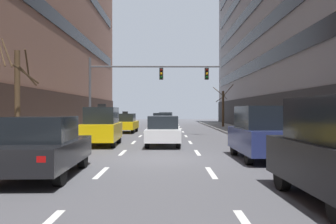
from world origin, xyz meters
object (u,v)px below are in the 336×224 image
(car_driving_1, at_px, (167,119))
(traffic_signal_0, at_px, (140,80))
(street_tree_0, at_px, (19,95))
(car_parked_1, at_px, (263,133))
(car_driving_4, at_px, (165,131))
(car_driving_2, at_px, (165,122))
(taxi_driving_5, at_px, (104,126))
(taxi_driving_0, at_px, (127,123))
(car_driving_3, at_px, (45,147))
(street_tree_1, at_px, (225,107))

(car_driving_1, xyz_separation_m, traffic_signal_0, (-1.82, -16.39, 3.23))
(street_tree_0, bearing_deg, car_driving_1, 77.08)
(car_driving_1, xyz_separation_m, street_tree_0, (-6.17, -26.89, 1.70))
(car_parked_1, bearing_deg, traffic_signal_0, 114.46)
(car_driving_4, relative_size, traffic_signal_0, 0.44)
(car_driving_2, distance_m, taxi_driving_5, 12.79)
(car_driving_1, relative_size, traffic_signal_0, 0.46)
(taxi_driving_5, xyz_separation_m, street_tree_0, (-2.99, -3.49, 1.49))
(taxi_driving_0, relative_size, traffic_signal_0, 0.45)
(car_driving_3, distance_m, car_parked_1, 7.82)
(car_driving_2, height_order, car_driving_3, car_driving_3)
(taxi_driving_0, bearing_deg, car_driving_3, -89.98)
(car_driving_4, relative_size, street_tree_0, 0.86)
(car_driving_4, distance_m, car_parked_1, 6.35)
(car_parked_1, height_order, traffic_signal_0, traffic_signal_0)
(car_driving_2, bearing_deg, car_driving_4, -89.10)
(street_tree_1, bearing_deg, car_driving_3, -108.69)
(car_driving_3, bearing_deg, taxi_driving_5, 89.75)
(car_driving_2, xyz_separation_m, street_tree_0, (-6.02, -15.91, 1.70))
(taxi_driving_5, bearing_deg, car_driving_1, 82.27)
(car_driving_1, bearing_deg, car_driving_4, -89.88)
(car_driving_1, height_order, traffic_signal_0, traffic_signal_0)
(car_driving_4, bearing_deg, car_parked_1, -53.74)
(taxi_driving_0, height_order, car_driving_1, taxi_driving_0)
(car_parked_1, height_order, street_tree_0, street_tree_0)
(car_driving_4, xyz_separation_m, taxi_driving_5, (-3.23, 0.25, 0.24))
(car_driving_4, height_order, car_parked_1, car_parked_1)
(car_driving_1, height_order, car_driving_3, car_driving_3)
(car_driving_1, relative_size, car_driving_2, 1.00)
(car_driving_2, bearing_deg, car_driving_1, 89.23)
(taxi_driving_0, height_order, traffic_signal_0, traffic_signal_0)
(car_driving_3, height_order, taxi_driving_5, taxi_driving_5)
(car_driving_4, distance_m, street_tree_1, 19.97)
(car_driving_1, xyz_separation_m, street_tree_1, (6.10, -4.67, 1.37))
(taxi_driving_0, relative_size, car_parked_1, 1.02)
(taxi_driving_0, bearing_deg, car_driving_2, 28.64)
(taxi_driving_5, xyz_separation_m, car_parked_1, (6.98, -5.37, -0.00))
(car_driving_2, height_order, street_tree_0, street_tree_0)
(traffic_signal_0, bearing_deg, car_driving_2, 72.77)
(taxi_driving_0, bearing_deg, car_driving_4, -73.42)
(taxi_driving_0, xyz_separation_m, car_driving_2, (3.07, 1.68, 0.02))
(car_driving_2, height_order, traffic_signal_0, traffic_signal_0)
(car_driving_3, xyz_separation_m, traffic_signal_0, (1.39, 15.81, 3.19))
(taxi_driving_0, distance_m, car_driving_3, 19.54)
(car_driving_2, xyz_separation_m, car_parked_1, (3.96, -17.79, 0.21))
(street_tree_1, bearing_deg, car_parked_1, -95.43)
(car_driving_3, bearing_deg, taxi_driving_0, 90.02)
(street_tree_0, bearing_deg, car_driving_4, 27.52)
(car_driving_3, relative_size, traffic_signal_0, 0.48)
(taxi_driving_0, xyz_separation_m, traffic_signal_0, (1.40, -3.73, 3.24))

